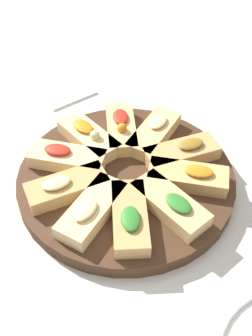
% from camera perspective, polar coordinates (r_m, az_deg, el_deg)
% --- Properties ---
extents(ground_plane, '(3.00, 3.00, 0.00)m').
position_cam_1_polar(ground_plane, '(0.71, -0.00, -2.22)').
color(ground_plane, beige).
extents(serving_board, '(0.38, 0.38, 0.03)m').
position_cam_1_polar(serving_board, '(0.70, -0.00, -1.50)').
color(serving_board, '#422819').
rests_on(serving_board, ground_plane).
extents(focaccia_slice_0, '(0.10, 0.14, 0.03)m').
position_cam_1_polar(focaccia_slice_0, '(0.63, 6.45, -5.21)').
color(focaccia_slice_0, '#DBB775').
rests_on(focaccia_slice_0, serving_board).
extents(focaccia_slice_1, '(0.14, 0.11, 0.03)m').
position_cam_1_polar(focaccia_slice_1, '(0.68, 9.05, -1.23)').
color(focaccia_slice_1, tan).
rests_on(focaccia_slice_1, serving_board).
extents(focaccia_slice_2, '(0.14, 0.06, 0.03)m').
position_cam_1_polar(focaccia_slice_2, '(0.72, 8.14, 2.21)').
color(focaccia_slice_2, tan).
rests_on(focaccia_slice_2, serving_board).
extents(focaccia_slice_3, '(0.13, 0.13, 0.03)m').
position_cam_1_polar(focaccia_slice_3, '(0.75, 4.09, 5.12)').
color(focaccia_slice_3, '#DBB775').
rests_on(focaccia_slice_3, serving_board).
extents(focaccia_slice_4, '(0.08, 0.14, 0.04)m').
position_cam_1_polar(focaccia_slice_4, '(0.76, -0.70, 5.79)').
color(focaccia_slice_4, '#DBB775').
rests_on(focaccia_slice_4, serving_board).
extents(focaccia_slice_5, '(0.10, 0.14, 0.04)m').
position_cam_1_polar(focaccia_slice_5, '(0.75, -5.43, 4.52)').
color(focaccia_slice_5, '#E5C689').
rests_on(focaccia_slice_5, serving_board).
extents(focaccia_slice_6, '(0.14, 0.11, 0.03)m').
position_cam_1_polar(focaccia_slice_6, '(0.71, -8.57, 1.48)').
color(focaccia_slice_6, '#E5C689').
rests_on(focaccia_slice_6, serving_board).
extents(focaccia_slice_7, '(0.14, 0.07, 0.03)m').
position_cam_1_polar(focaccia_slice_7, '(0.66, -8.61, -2.72)').
color(focaccia_slice_7, tan).
rests_on(focaccia_slice_7, serving_board).
extents(focaccia_slice_8, '(0.13, 0.13, 0.03)m').
position_cam_1_polar(focaccia_slice_8, '(0.62, -5.00, -6.06)').
color(focaccia_slice_8, '#E5C689').
rests_on(focaccia_slice_8, serving_board).
extents(focaccia_slice_9, '(0.08, 0.14, 0.03)m').
position_cam_1_polar(focaccia_slice_9, '(0.61, 0.56, -7.11)').
color(focaccia_slice_9, tan).
rests_on(focaccia_slice_9, serving_board).
extents(napkin_stack, '(0.14, 0.13, 0.01)m').
position_cam_1_polar(napkin_stack, '(0.94, -8.87, 11.04)').
color(napkin_stack, white).
rests_on(napkin_stack, ground_plane).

